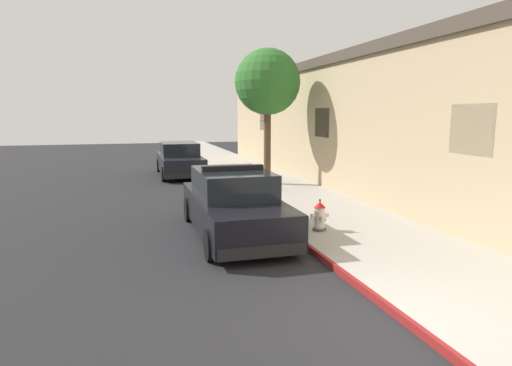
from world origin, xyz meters
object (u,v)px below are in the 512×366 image
Objects in this scene: parked_car_silver_ahead at (180,160)px; fire_hydrant at (320,216)px; street_tree at (268,83)px; police_cruiser at (234,204)px.

parked_car_silver_ahead reaches higher than fire_hydrant.
fire_hydrant is 0.14× the size of street_tree.
police_cruiser reaches higher than parked_car_silver_ahead.
police_cruiser is at bearing -113.91° from street_tree.
fire_hydrant is (1.96, -0.66, -0.26)m from police_cruiser.
street_tree is at bearing 66.09° from police_cruiser.
parked_car_silver_ahead is 6.17m from street_tree.
police_cruiser is at bearing -89.29° from parked_car_silver_ahead.
parked_car_silver_ahead is 0.92× the size of street_tree.
parked_car_silver_ahead is at bearing 90.71° from police_cruiser.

